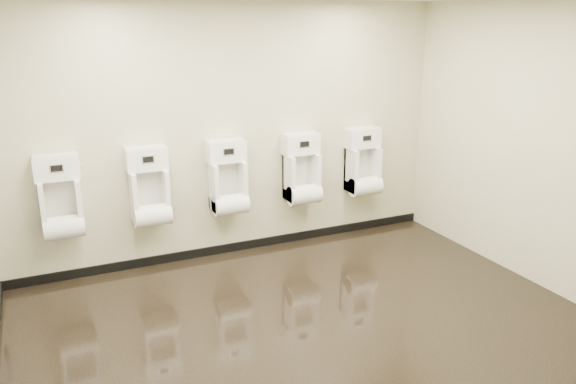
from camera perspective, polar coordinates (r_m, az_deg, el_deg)
name	(u,v)px	position (r m, az deg, el deg)	size (l,w,h in m)	color
ground	(302,319)	(5.19, 1.46, -12.79)	(5.00, 3.50, 0.00)	black
back_wall	(234,132)	(6.23, -5.50, 6.05)	(5.00, 0.02, 2.80)	#BCB591
front_wall	(441,242)	(3.25, 15.26, -4.88)	(5.00, 0.02, 2.80)	#BCB591
right_wall	(527,143)	(6.15, 23.12, 4.60)	(0.02, 3.50, 2.80)	#BCB591
skirting_back	(238,246)	(6.61, -5.14, -5.52)	(5.00, 0.02, 0.10)	black
urinal_0	(61,203)	(5.90, -22.09, -1.05)	(0.43, 0.32, 0.80)	silver
urinal_1	(150,192)	(5.98, -13.88, -0.03)	(0.43, 0.32, 0.80)	silver
urinal_2	(228,183)	(6.18, -6.10, 0.93)	(0.43, 0.32, 0.80)	silver
urinal_3	(302,174)	(6.51, 1.43, 1.84)	(0.43, 0.32, 0.80)	silver
urinal_4	(363,167)	(6.90, 7.65, 2.57)	(0.43, 0.32, 0.80)	silver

